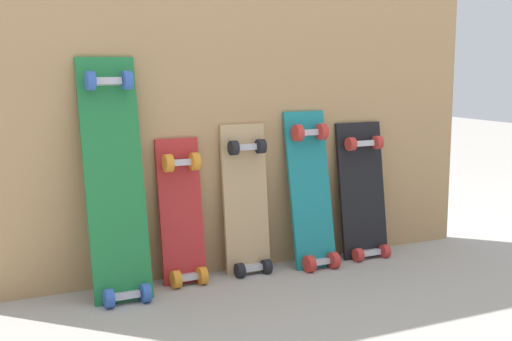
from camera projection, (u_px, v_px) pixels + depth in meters
name	position (u px, v px, depth m)	size (l,w,h in m)	color
ground_plane	(248.00, 271.00, 2.79)	(12.00, 12.00, 0.00)	#9E9991
plywood_wall_panel	(240.00, 53.00, 2.72)	(2.14, 0.04, 1.73)	tan
skateboard_green	(116.00, 188.00, 2.44)	(0.21, 0.25, 0.91)	#1E7238
skateboard_red	(182.00, 220.00, 2.62)	(0.17, 0.16, 0.61)	#B22626
skateboard_natural	(247.00, 207.00, 2.75)	(0.19, 0.14, 0.65)	tan
skateboard_teal	(312.00, 197.00, 2.83)	(0.18, 0.20, 0.69)	#197A7F
skateboard_black	(363.00, 198.00, 2.97)	(0.22, 0.16, 0.64)	black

